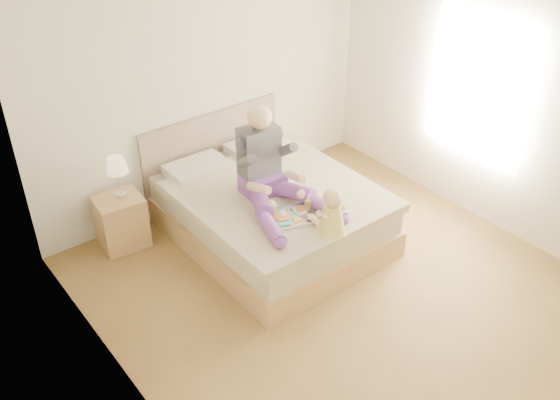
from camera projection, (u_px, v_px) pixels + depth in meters
room at (354, 140)px, 4.98m from camera, size 4.02×4.22×2.71m
bed at (267, 208)px, 6.30m from camera, size 1.70×2.18×1.00m
nightstand at (121, 221)px, 6.18m from camera, size 0.48×0.44×0.54m
lamp at (117, 167)px, 5.89m from camera, size 0.21×0.21×0.43m
adult at (270, 173)px, 5.78m from camera, size 0.77×1.14×0.92m
tray at (291, 215)px, 5.63m from camera, size 0.53×0.47×0.13m
baby at (331, 214)px, 5.38m from camera, size 0.29×0.38×0.43m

